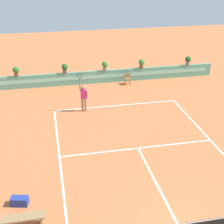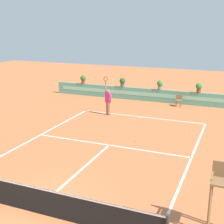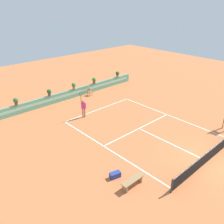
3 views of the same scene
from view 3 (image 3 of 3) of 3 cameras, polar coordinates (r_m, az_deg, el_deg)
The scene contains 15 objects.
ground_plane at distance 21.08m, azimuth 7.23°, elevation -4.28°, with size 60.00×60.00×0.00m, color #C66B3D.
court_lines at distance 21.48m, azimuth 5.77°, elevation -3.59°, with size 8.32×11.94×0.01m.
net at distance 18.20m, azimuth 21.95°, elevation -9.50°, with size 8.92×0.10×1.00m.
back_wall_barrier at distance 27.97m, azimuth -9.07°, elevation 4.41°, with size 18.00×0.21×1.00m.
ball_kid_chair at distance 28.35m, azimuth -5.34°, elevation 4.86°, with size 0.44×0.44×0.85m.
bench_courtside at distance 15.14m, azimuth 4.89°, elevation -16.00°, with size 1.60×0.44×0.51m.
gear_bag at distance 15.82m, azimuth 0.74°, elevation -14.66°, with size 0.70×0.36×0.36m, color navy.
tennis_player at distance 22.86m, azimuth -6.79°, elevation 1.15°, with size 0.61×0.29×2.58m.
tennis_ball_near_baseline at distance 22.63m, azimuth 6.37°, elevation -1.95°, with size 0.07×0.07×0.07m, color #CCE033.
tennis_ball_mid_court at distance 25.93m, azimuth 5.14°, elevation 1.81°, with size 0.07×0.07×0.07m, color #CCE033.
potted_plant_centre at distance 27.71m, azimuth -9.05°, elevation 6.22°, with size 0.48×0.48×0.72m.
potted_plant_right at distance 29.35m, azimuth -4.27°, elevation 7.55°, with size 0.48×0.48×0.72m.
potted_plant_far_right at distance 31.81m, azimuth 1.31°, elevation 9.04°, with size 0.48×0.48×0.72m.
potted_plant_left at distance 26.24m, azimuth -14.66°, elevation 4.59°, with size 0.48×0.48×0.72m.
potted_plant_far_left at distance 24.91m, azimuth -21.82°, elevation 2.43°, with size 0.48×0.48×0.72m.
Camera 3 is at (-14.26, -5.56, 10.36)m, focal length 38.60 mm.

